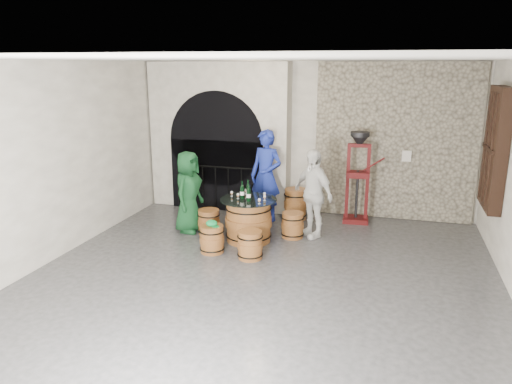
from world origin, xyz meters
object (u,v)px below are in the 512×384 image
(wine_bottle_center, at_px, (249,194))
(person_green, at_px, (188,192))
(barrel_table, at_px, (249,220))
(barrel_stool_right, at_px, (293,225))
(side_barrel, at_px, (295,204))
(barrel_stool_near_left, at_px, (212,239))
(wine_bottle_left, at_px, (242,192))
(person_white, at_px, (313,193))
(corking_press, at_px, (358,170))
(barrel_stool_left, at_px, (209,222))
(person_blue, at_px, (266,176))
(barrel_stool_near_right, at_px, (250,245))
(wine_bottle_right, at_px, (248,190))
(barrel_stool_far, at_px, (260,215))

(wine_bottle_center, bearing_deg, person_green, 166.00)
(person_green, bearing_deg, barrel_table, -94.24)
(barrel_stool_right, relative_size, side_barrel, 0.74)
(barrel_stool_near_left, distance_m, wine_bottle_left, 1.04)
(person_white, relative_size, side_barrel, 2.56)
(barrel_stool_near_left, bearing_deg, corking_press, 46.65)
(barrel_stool_near_left, distance_m, wine_bottle_center, 1.02)
(barrel_stool_left, bearing_deg, side_barrel, 44.59)
(person_blue, bearing_deg, corking_press, 26.62)
(person_blue, height_order, wine_bottle_left, person_blue)
(barrel_stool_right, distance_m, side_barrel, 1.12)
(wine_bottle_center, bearing_deg, barrel_table, 107.88)
(barrel_stool_near_right, bearing_deg, corking_press, 58.05)
(barrel_stool_near_right, distance_m, person_white, 1.69)
(barrel_stool_right, xyz_separation_m, barrel_stool_near_left, (-1.18, -1.11, 0.00))
(wine_bottle_left, xyz_separation_m, wine_bottle_right, (0.07, 0.13, 0.00))
(barrel_table, xyz_separation_m, person_green, (-1.26, 0.20, 0.39))
(barrel_table, relative_size, barrel_stool_near_left, 2.14)
(barrel_stool_near_right, height_order, person_white, person_white)
(barrel_stool_far, xyz_separation_m, barrel_stool_near_left, (-0.43, -1.55, 0.00))
(barrel_stool_near_left, height_order, person_green, person_green)
(person_white, distance_m, corking_press, 1.32)
(barrel_stool_right, xyz_separation_m, side_barrel, (-0.17, 1.10, 0.08))
(barrel_stool_right, bearing_deg, person_white, 28.38)
(barrel_stool_far, bearing_deg, person_green, -153.03)
(barrel_table, bearing_deg, barrel_stool_right, 28.38)
(person_blue, bearing_deg, person_white, -18.14)
(barrel_stool_far, distance_m, person_white, 1.25)
(person_white, distance_m, wine_bottle_right, 1.20)
(barrel_stool_near_right, relative_size, person_green, 0.31)
(barrel_stool_far, bearing_deg, barrel_table, -89.39)
(person_blue, distance_m, person_white, 1.30)
(barrel_table, bearing_deg, corking_press, 42.66)
(barrel_table, xyz_separation_m, barrel_stool_near_left, (-0.44, -0.71, -0.15))
(barrel_table, height_order, barrel_stool_near_right, barrel_table)
(person_green, bearing_deg, side_barrel, -49.55)
(wine_bottle_right, height_order, corking_press, corking_press)
(person_green, distance_m, wine_bottle_right, 1.22)
(person_green, height_order, wine_bottle_left, person_green)
(wine_bottle_left, bearing_deg, barrel_stool_right, 25.06)
(corking_press, bearing_deg, wine_bottle_center, -138.45)
(barrel_table, height_order, barrel_stool_far, barrel_table)
(wine_bottle_left, height_order, wine_bottle_right, same)
(barrel_stool_near_left, bearing_deg, wine_bottle_left, 65.60)
(barrel_stool_left, height_order, barrel_stool_near_left, same)
(person_green, xyz_separation_m, person_blue, (1.24, 1.08, 0.15))
(barrel_stool_near_left, relative_size, person_blue, 0.26)
(person_blue, bearing_deg, barrel_stool_far, -74.30)
(person_green, bearing_deg, barrel_stool_left, -94.24)
(wine_bottle_center, distance_m, corking_press, 2.50)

